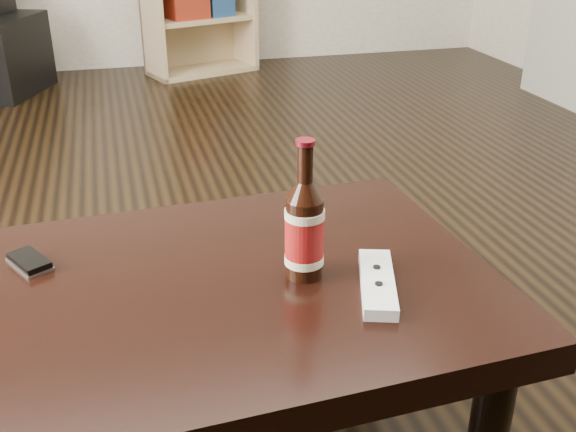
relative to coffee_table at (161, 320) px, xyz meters
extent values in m
cube|color=black|center=(0.20, 0.74, -0.40)|extent=(5.00, 6.00, 0.01)
cube|color=tan|center=(0.57, 3.46, -0.38)|extent=(0.76, 0.52, 0.03)
cube|color=tan|center=(0.57, 3.46, -0.04)|extent=(0.69, 0.48, 0.03)
cube|color=maroon|center=(0.48, 3.41, 0.07)|extent=(0.29, 0.26, 0.19)
cube|color=navy|center=(0.69, 3.48, 0.06)|extent=(0.21, 0.24, 0.17)
cube|color=black|center=(0.00, 0.00, 0.03)|extent=(1.24, 0.76, 0.06)
cylinder|color=black|center=(0.51, 0.30, -0.20)|extent=(0.07, 0.07, 0.39)
cylinder|color=black|center=(0.26, -0.01, 0.13)|extent=(0.07, 0.07, 0.15)
cylinder|color=maroon|center=(0.26, -0.01, 0.14)|extent=(0.07, 0.07, 0.09)
cylinder|color=beige|center=(0.26, -0.01, 0.18)|extent=(0.07, 0.07, 0.02)
cylinder|color=beige|center=(0.26, -0.01, 0.09)|extent=(0.07, 0.07, 0.02)
cone|color=black|center=(0.26, -0.01, 0.23)|extent=(0.07, 0.07, 0.03)
cylinder|color=black|center=(0.26, -0.01, 0.28)|extent=(0.03, 0.03, 0.07)
cylinder|color=maroon|center=(0.26, -0.01, 0.31)|extent=(0.03, 0.03, 0.01)
cube|color=#A3A3A5|center=(-0.22, 0.15, 0.06)|extent=(0.09, 0.11, 0.01)
cube|color=black|center=(-0.22, 0.15, 0.07)|extent=(0.09, 0.10, 0.01)
cylinder|color=#A3A3A5|center=(-0.21, 0.13, 0.08)|extent=(0.03, 0.03, 0.00)
cube|color=white|center=(0.37, -0.09, 0.07)|extent=(0.12, 0.21, 0.02)
cylinder|color=black|center=(0.38, -0.06, 0.08)|extent=(0.02, 0.02, 0.00)
cylinder|color=black|center=(0.36, -0.11, 0.08)|extent=(0.02, 0.02, 0.00)
camera|label=1|loc=(-0.04, -1.02, 0.68)|focal=42.00mm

